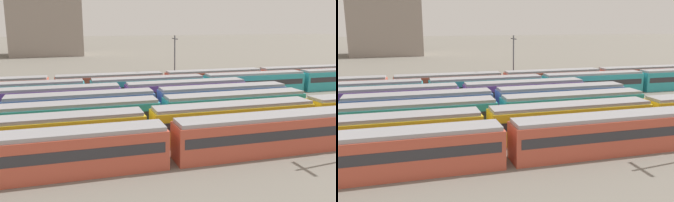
% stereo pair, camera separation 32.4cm
% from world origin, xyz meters
% --- Properties ---
extents(train_track_1, '(74.70, 3.06, 3.75)m').
position_xyz_m(train_track_1, '(22.14, 5.20, 1.90)').
color(train_track_1, yellow).
rests_on(train_track_1, ground_plane).
extents(train_track_2, '(55.80, 3.06, 3.75)m').
position_xyz_m(train_track_2, '(15.42, 10.40, 1.90)').
color(train_track_2, teal).
rests_on(train_track_2, ground_plane).
extents(train_track_3, '(55.80, 3.06, 3.75)m').
position_xyz_m(train_track_3, '(16.14, 15.60, 1.90)').
color(train_track_3, '#4C70BC').
rests_on(train_track_3, ground_plane).
extents(train_track_4, '(55.80, 3.06, 3.75)m').
position_xyz_m(train_track_4, '(12.57, 20.80, 1.90)').
color(train_track_4, '#6B429E').
rests_on(train_track_4, ground_plane).
extents(train_track_5, '(93.60, 3.06, 3.75)m').
position_xyz_m(train_track_5, '(26.88, 26.00, 1.90)').
color(train_track_5, teal).
rests_on(train_track_5, ground_plane).
extents(train_track_6, '(93.60, 3.06, 3.75)m').
position_xyz_m(train_track_6, '(40.39, 31.20, 1.90)').
color(train_track_6, '#BC4C38').
rests_on(train_track_6, ground_plane).
extents(catenary_pole_1, '(0.24, 3.20, 9.89)m').
position_xyz_m(catenary_pole_1, '(33.73, 34.06, 5.49)').
color(catenary_pole_1, '#4C4C51').
rests_on(catenary_pole_1, ground_plane).
extents(distant_building_2, '(25.80, 21.24, 40.71)m').
position_xyz_m(distant_building_2, '(7.89, 116.49, 20.35)').
color(distant_building_2, gray).
rests_on(distant_building_2, ground_plane).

